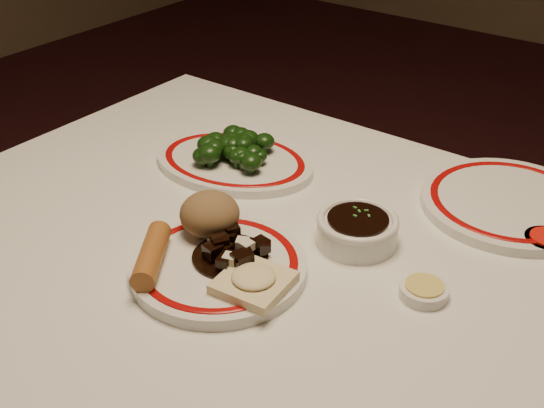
{
  "coord_description": "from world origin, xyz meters",
  "views": [
    {
      "loc": [
        0.45,
        -0.61,
        1.31
      ],
      "look_at": [
        -0.05,
        0.05,
        0.8
      ],
      "focal_mm": 45.0,
      "sensor_mm": 36.0,
      "label": 1
    }
  ],
  "objects_px": {
    "fried_wonton": "(254,281)",
    "spring_roll": "(151,255)",
    "main_plate": "(219,266)",
    "stirfry_heap": "(230,250)",
    "broccoli_pile": "(233,147)",
    "soy_bowl": "(357,231)",
    "dining_table": "(281,314)",
    "broccoli_plate": "(234,162)",
    "rice_mound": "(210,214)"
  },
  "relations": [
    {
      "from": "fried_wonton",
      "to": "spring_roll",
      "type": "bearing_deg",
      "value": -162.04
    },
    {
      "from": "main_plate",
      "to": "stirfry_heap",
      "type": "bearing_deg",
      "value": 67.8
    },
    {
      "from": "spring_roll",
      "to": "broccoli_pile",
      "type": "relative_size",
      "value": 0.87
    },
    {
      "from": "broccoli_pile",
      "to": "soy_bowl",
      "type": "distance_m",
      "value": 0.3
    },
    {
      "from": "dining_table",
      "to": "broccoli_pile",
      "type": "xyz_separation_m",
      "value": [
        -0.23,
        0.18,
        0.13
      ]
    },
    {
      "from": "soy_bowl",
      "to": "broccoli_plate",
      "type": "bearing_deg",
      "value": 166.04
    },
    {
      "from": "rice_mound",
      "to": "broccoli_pile",
      "type": "bearing_deg",
      "value": 121.58
    },
    {
      "from": "dining_table",
      "to": "broccoli_plate",
      "type": "distance_m",
      "value": 0.31
    },
    {
      "from": "spring_roll",
      "to": "broccoli_plate",
      "type": "relative_size",
      "value": 0.37
    },
    {
      "from": "rice_mound",
      "to": "main_plate",
      "type": "bearing_deg",
      "value": -40.6
    },
    {
      "from": "rice_mound",
      "to": "broccoli_pile",
      "type": "height_order",
      "value": "rice_mound"
    },
    {
      "from": "broccoli_plate",
      "to": "broccoli_pile",
      "type": "relative_size",
      "value": 2.32
    },
    {
      "from": "rice_mound",
      "to": "spring_roll",
      "type": "height_order",
      "value": "rice_mound"
    },
    {
      "from": "dining_table",
      "to": "spring_roll",
      "type": "distance_m",
      "value": 0.22
    },
    {
      "from": "stirfry_heap",
      "to": "broccoli_pile",
      "type": "height_order",
      "value": "broccoli_pile"
    },
    {
      "from": "main_plate",
      "to": "rice_mound",
      "type": "height_order",
      "value": "rice_mound"
    },
    {
      "from": "broccoli_plate",
      "to": "spring_roll",
      "type": "bearing_deg",
      "value": -70.07
    },
    {
      "from": "spring_roll",
      "to": "soy_bowl",
      "type": "distance_m",
      "value": 0.29
    },
    {
      "from": "fried_wonton",
      "to": "main_plate",
      "type": "bearing_deg",
      "value": 169.14
    },
    {
      "from": "dining_table",
      "to": "stirfry_heap",
      "type": "bearing_deg",
      "value": -132.93
    },
    {
      "from": "dining_table",
      "to": "main_plate",
      "type": "bearing_deg",
      "value": -128.66
    },
    {
      "from": "main_plate",
      "to": "fried_wonton",
      "type": "height_order",
      "value": "fried_wonton"
    },
    {
      "from": "dining_table",
      "to": "main_plate",
      "type": "height_order",
      "value": "main_plate"
    },
    {
      "from": "soy_bowl",
      "to": "dining_table",
      "type": "bearing_deg",
      "value": -118.72
    },
    {
      "from": "spring_roll",
      "to": "soy_bowl",
      "type": "xyz_separation_m",
      "value": [
        0.18,
        0.23,
        -0.01
      ]
    },
    {
      "from": "rice_mound",
      "to": "broccoli_plate",
      "type": "xyz_separation_m",
      "value": [
        -0.12,
        0.2,
        -0.04
      ]
    },
    {
      "from": "main_plate",
      "to": "dining_table",
      "type": "bearing_deg",
      "value": 51.34
    },
    {
      "from": "rice_mound",
      "to": "soy_bowl",
      "type": "xyz_separation_m",
      "value": [
        0.17,
        0.13,
        -0.03
      ]
    },
    {
      "from": "main_plate",
      "to": "soy_bowl",
      "type": "distance_m",
      "value": 0.21
    },
    {
      "from": "spring_roll",
      "to": "dining_table",
      "type": "bearing_deg",
      "value": 12.34
    },
    {
      "from": "rice_mound",
      "to": "stirfry_heap",
      "type": "relative_size",
      "value": 0.82
    },
    {
      "from": "dining_table",
      "to": "broccoli_pile",
      "type": "bearing_deg",
      "value": 142.61
    },
    {
      "from": "main_plate",
      "to": "soy_bowl",
      "type": "relative_size",
      "value": 2.45
    },
    {
      "from": "rice_mound",
      "to": "dining_table",
      "type": "bearing_deg",
      "value": 10.62
    },
    {
      "from": "main_plate",
      "to": "broccoli_plate",
      "type": "xyz_separation_m",
      "value": [
        -0.18,
        0.25,
        -0.0
      ]
    },
    {
      "from": "rice_mound",
      "to": "broccoli_plate",
      "type": "height_order",
      "value": "rice_mound"
    },
    {
      "from": "broccoli_plate",
      "to": "soy_bowl",
      "type": "relative_size",
      "value": 2.75
    },
    {
      "from": "broccoli_plate",
      "to": "soy_bowl",
      "type": "height_order",
      "value": "soy_bowl"
    },
    {
      "from": "rice_mound",
      "to": "broccoli_pile",
      "type": "xyz_separation_m",
      "value": [
        -0.12,
        0.2,
        -0.01
      ]
    },
    {
      "from": "fried_wonton",
      "to": "stirfry_heap",
      "type": "relative_size",
      "value": 0.9
    },
    {
      "from": "main_plate",
      "to": "spring_roll",
      "type": "height_order",
      "value": "spring_roll"
    },
    {
      "from": "fried_wonton",
      "to": "broccoli_plate",
      "type": "height_order",
      "value": "fried_wonton"
    },
    {
      "from": "main_plate",
      "to": "stirfry_heap",
      "type": "xyz_separation_m",
      "value": [
        0.01,
        0.02,
        0.02
      ]
    },
    {
      "from": "dining_table",
      "to": "broccoli_pile",
      "type": "distance_m",
      "value": 0.32
    },
    {
      "from": "main_plate",
      "to": "broccoli_pile",
      "type": "distance_m",
      "value": 0.3
    },
    {
      "from": "dining_table",
      "to": "soy_bowl",
      "type": "bearing_deg",
      "value": 61.28
    },
    {
      "from": "dining_table",
      "to": "spring_roll",
      "type": "relative_size",
      "value": 10.12
    },
    {
      "from": "spring_roll",
      "to": "rice_mound",
      "type": "bearing_deg",
      "value": 50.47
    },
    {
      "from": "fried_wonton",
      "to": "broccoli_plate",
      "type": "bearing_deg",
      "value": 133.67
    },
    {
      "from": "main_plate",
      "to": "spring_roll",
      "type": "bearing_deg",
      "value": -138.55
    }
  ]
}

